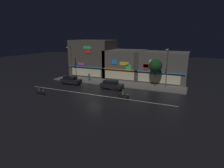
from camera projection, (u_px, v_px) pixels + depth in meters
ground_plane at (95, 95)px, 32.32m from camera, size 140.00×140.00×0.00m
lane_divider_stripe at (95, 95)px, 32.31m from camera, size 27.44×0.16×0.01m
sidewalk_far at (115, 83)px, 40.17m from camera, size 28.88×5.02×0.14m
storefront_left_block at (94, 58)px, 48.27m from camera, size 10.12×8.20×8.85m
storefront_center_block at (125, 64)px, 45.16m from camera, size 8.71×8.21×6.61m
storefront_right_block at (162, 67)px, 41.47m from camera, size 10.80×7.53×6.51m
streetlamp_west at (71, 60)px, 43.71m from camera, size 0.44×1.64×7.40m
streetlamp_mid at (167, 65)px, 35.21m from camera, size 0.44×1.64×7.49m
pedestrian_on_sidewalk at (89, 77)px, 42.06m from camera, size 0.35×0.35×1.73m
street_tree at (155, 66)px, 36.61m from camera, size 2.59×2.59×5.38m
parked_car_near_kerb at (71, 80)px, 39.30m from camera, size 4.30×1.98×1.67m
parked_car_trailing at (111, 85)px, 35.64m from camera, size 4.30×1.98×1.67m
motorcycle_lead at (40, 91)px, 32.36m from camera, size 1.90×0.60×1.52m
motorcycle_following at (123, 95)px, 30.36m from camera, size 1.90×0.60×1.52m
traffic_cone at (109, 86)px, 37.05m from camera, size 0.36×0.36×0.55m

